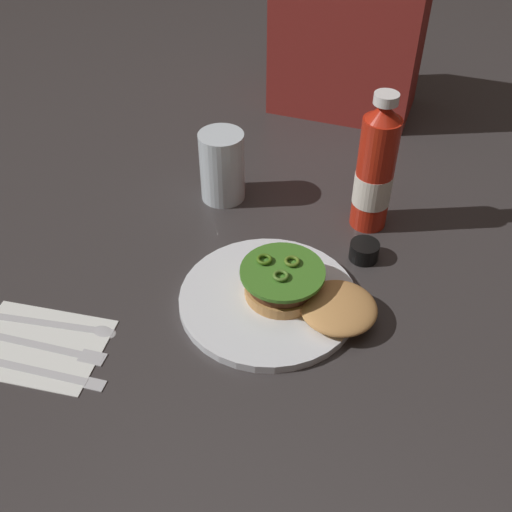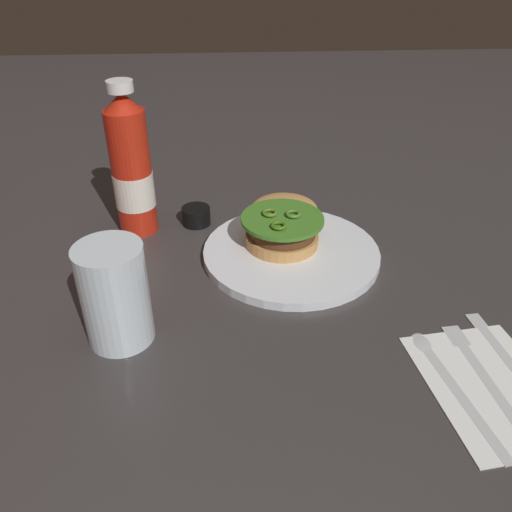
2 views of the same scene
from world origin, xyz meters
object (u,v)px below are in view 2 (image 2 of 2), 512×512
object	(u,v)px
butter_knife	(512,362)
spoon_utensil	(444,370)
ketchup_bottle	(132,170)
napkin	(491,386)
water_glass	(115,295)
dinner_plate	(291,253)
condiment_cup	(196,216)
fork_utensil	(483,371)
burger_sandwich	(283,222)

from	to	relation	value
butter_knife	spoon_utensil	bearing A→B (deg)	94.97
ketchup_bottle	napkin	size ratio (longest dim) A/B	1.31
butter_knife	water_glass	bearing A→B (deg)	80.22
dinner_plate	napkin	world-z (taller)	dinner_plate
napkin	condiment_cup	bearing A→B (deg)	40.86
ketchup_bottle	fork_utensil	size ratio (longest dim) A/B	1.21
burger_sandwich	spoon_utensil	xyz separation A→B (m)	(-0.30, -0.15, -0.03)
napkin	ketchup_bottle	bearing A→B (deg)	48.87
condiment_cup	butter_knife	world-z (taller)	condiment_cup
burger_sandwich	dinner_plate	bearing A→B (deg)	-171.05
burger_sandwich	ketchup_bottle	distance (m)	0.25
ketchup_bottle	napkin	world-z (taller)	ketchup_bottle
water_glass	butter_knife	size ratio (longest dim) A/B	0.60
ketchup_bottle	fork_utensil	bearing A→B (deg)	-129.74
dinner_plate	napkin	size ratio (longest dim) A/B	1.44
dinner_plate	ketchup_bottle	distance (m)	0.28
condiment_cup	butter_knife	distance (m)	0.51
dinner_plate	fork_utensil	world-z (taller)	dinner_plate
butter_knife	burger_sandwich	bearing A→B (deg)	38.60
fork_utensil	water_glass	bearing A→B (deg)	77.71
burger_sandwich	fork_utensil	distance (m)	0.36
fork_utensil	spoon_utensil	xyz separation A→B (m)	(0.00, 0.04, 0.00)
ketchup_bottle	water_glass	distance (m)	0.27
ketchup_bottle	condiment_cup	distance (m)	0.13
fork_utensil	spoon_utensil	world-z (taller)	same
condiment_cup	fork_utensil	bearing A→B (deg)	-137.83
ketchup_bottle	fork_utensil	distance (m)	0.56
butter_knife	fork_utensil	distance (m)	0.04
dinner_plate	burger_sandwich	bearing A→B (deg)	8.95
ketchup_bottle	condiment_cup	xyz separation A→B (m)	(0.01, -0.09, -0.09)
burger_sandwich	ketchup_bottle	xyz separation A→B (m)	(0.05, 0.23, 0.07)
ketchup_bottle	condiment_cup	world-z (taller)	ketchup_bottle
dinner_plate	spoon_utensil	world-z (taller)	dinner_plate
burger_sandwich	fork_utensil	size ratio (longest dim) A/B	1.03
water_glass	napkin	size ratio (longest dim) A/B	0.70
dinner_plate	butter_knife	world-z (taller)	dinner_plate
ketchup_bottle	fork_utensil	xyz separation A→B (m)	(-0.35, -0.43, -0.10)
spoon_utensil	dinner_plate	bearing A→B (deg)	29.76
spoon_utensil	water_glass	bearing A→B (deg)	77.04
napkin	butter_knife	world-z (taller)	butter_knife
dinner_plate	butter_knife	size ratio (longest dim) A/B	1.25
ketchup_bottle	napkin	xyz separation A→B (m)	(-0.37, -0.43, -0.10)
napkin	butter_knife	xyz separation A→B (m)	(0.03, -0.04, 0.00)
dinner_plate	spoon_utensil	bearing A→B (deg)	-150.24
dinner_plate	condiment_cup	world-z (taller)	condiment_cup
burger_sandwich	ketchup_bottle	bearing A→B (deg)	77.87
dinner_plate	condiment_cup	bearing A→B (deg)	52.50
water_glass	burger_sandwich	bearing A→B (deg)	-45.81
burger_sandwich	spoon_utensil	size ratio (longest dim) A/B	1.09
butter_knife	spoon_utensil	xyz separation A→B (m)	(-0.01, 0.08, 0.00)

